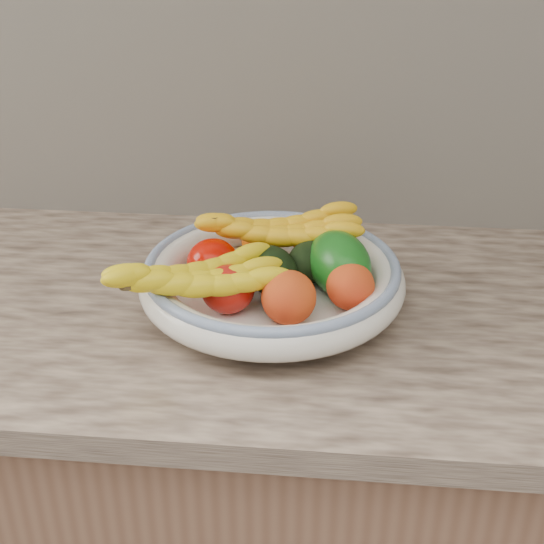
{
  "coord_description": "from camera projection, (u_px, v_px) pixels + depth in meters",
  "views": [
    {
      "loc": [
        0.1,
        0.69,
        1.49
      ],
      "look_at": [
        0.0,
        1.66,
        0.96
      ],
      "focal_mm": 50.0,
      "sensor_mm": 36.0,
      "label": 1
    }
  ],
  "objects": [
    {
      "name": "fruit_bowl",
      "position": [
        272.0,
        279.0,
        1.11
      ],
      "size": [
        0.39,
        0.39,
        0.08
      ],
      "color": "white",
      "rests_on": "kitchen_counter"
    },
    {
      "name": "banana_bunch_back",
      "position": [
        279.0,
        234.0,
        1.15
      ],
      "size": [
        0.28,
        0.14,
        0.08
      ],
      "primitive_type": null,
      "rotation": [
        0.0,
        0.0,
        0.14
      ],
      "color": "yellow",
      "rests_on": "fruit_bowl"
    },
    {
      "name": "clementine_back_mid",
      "position": [
        265.0,
        257.0,
        1.16
      ],
      "size": [
        0.07,
        0.07,
        0.05
      ],
      "primitive_type": "ellipsoid",
      "rotation": [
        0.0,
        0.0,
        0.22
      ],
      "color": "#FF6705",
      "rests_on": "fruit_bowl"
    },
    {
      "name": "peach_front",
      "position": [
        289.0,
        297.0,
        1.03
      ],
      "size": [
        0.1,
        0.1,
        0.08
      ],
      "primitive_type": "ellipsoid",
      "rotation": [
        0.0,
        0.0,
        -0.37
      ],
      "color": "orange",
      "rests_on": "fruit_bowl"
    },
    {
      "name": "banana_bunch_front",
      "position": [
        196.0,
        283.0,
        1.03
      ],
      "size": [
        0.29,
        0.21,
        0.07
      ],
      "primitive_type": null,
      "rotation": [
        0.0,
        0.0,
        0.45
      ],
      "color": "yellow",
      "rests_on": "fruit_bowl"
    },
    {
      "name": "tomato_near_left",
      "position": [
        228.0,
        289.0,
        1.06
      ],
      "size": [
        0.09,
        0.09,
        0.07
      ],
      "primitive_type": "ellipsoid",
      "rotation": [
        0.0,
        0.0,
        -0.17
      ],
      "color": "#B8160D",
      "rests_on": "fruit_bowl"
    },
    {
      "name": "tomato_left",
      "position": [
        213.0,
        262.0,
        1.13
      ],
      "size": [
        0.09,
        0.09,
        0.07
      ],
      "primitive_type": "ellipsoid",
      "rotation": [
        0.0,
        0.0,
        0.17
      ],
      "color": "#BC0B00",
      "rests_on": "fruit_bowl"
    },
    {
      "name": "avocado_center",
      "position": [
        273.0,
        271.0,
        1.1
      ],
      "size": [
        0.1,
        0.12,
        0.07
      ],
      "primitive_type": "ellipsoid",
      "rotation": [
        0.0,
        0.0,
        0.41
      ],
      "color": "black",
      "rests_on": "fruit_bowl"
    },
    {
      "name": "kitchen_counter",
      "position": [
        273.0,
        507.0,
        1.36
      ],
      "size": [
        2.44,
        0.66,
        1.4
      ],
      "color": "brown",
      "rests_on": "ground"
    },
    {
      "name": "clementine_back_left",
      "position": [
        259.0,
        241.0,
        1.21
      ],
      "size": [
        0.06,
        0.06,
        0.05
      ],
      "primitive_type": "ellipsoid",
      "rotation": [
        0.0,
        0.0,
        0.11
      ],
      "color": "#FE6605",
      "rests_on": "fruit_bowl"
    },
    {
      "name": "green_mango",
      "position": [
        339.0,
        263.0,
        1.1
      ],
      "size": [
        0.15,
        0.16,
        0.11
      ],
      "primitive_type": "ellipsoid",
      "rotation": [
        0.0,
        0.31,
        0.46
      ],
      "color": "#0F5210",
      "rests_on": "fruit_bowl"
    },
    {
      "name": "peach_right",
      "position": [
        350.0,
        286.0,
        1.05
      ],
      "size": [
        0.07,
        0.07,
        0.07
      ],
      "primitive_type": "ellipsoid",
      "rotation": [
        0.0,
        0.0,
        0.0
      ],
      "color": "orange",
      "rests_on": "fruit_bowl"
    },
    {
      "name": "clementine_back_right",
      "position": [
        307.0,
        242.0,
        1.21
      ],
      "size": [
        0.06,
        0.06,
        0.04
      ],
      "primitive_type": "ellipsoid",
      "rotation": [
        0.0,
        0.0,
        -0.29
      ],
      "color": "#EE6505",
      "rests_on": "fruit_bowl"
    },
    {
      "name": "avocado_right",
      "position": [
        312.0,
        261.0,
        1.13
      ],
      "size": [
        0.1,
        0.11,
        0.06
      ],
      "primitive_type": "ellipsoid",
      "rotation": [
        0.0,
        0.0,
        -0.55
      ],
      "color": "black",
      "rests_on": "fruit_bowl"
    }
  ]
}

